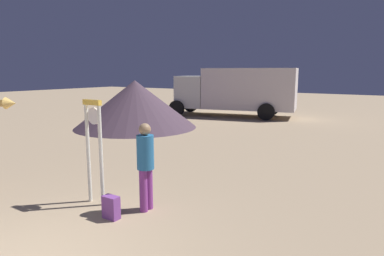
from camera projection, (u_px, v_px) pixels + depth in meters
name	position (u px, v px, depth m)	size (l,w,h in m)	color
standing_clock	(94.00, 142.00, 6.47)	(0.44, 0.10, 2.03)	white
person_near_clock	(146.00, 162.00, 6.18)	(0.31, 0.31, 1.64)	#84368B
backpack	(111.00, 207.00, 5.93)	(0.30, 0.21, 0.41)	#793F8F
box_truck_near	(238.00, 90.00, 19.45)	(7.37, 3.93, 2.74)	silver
dome_tent	(135.00, 104.00, 15.58)	(5.60, 5.60, 2.17)	#483542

